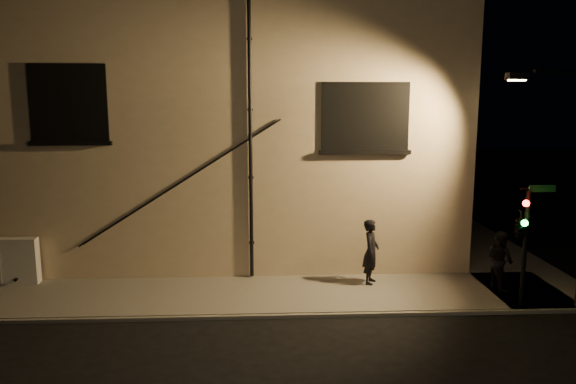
{
  "coord_description": "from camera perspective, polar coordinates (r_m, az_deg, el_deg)",
  "views": [
    {
      "loc": [
        -1.52,
        -13.6,
        5.6
      ],
      "look_at": [
        -0.75,
        1.8,
        2.95
      ],
      "focal_mm": 35.0,
      "sensor_mm": 36.0,
      "label": 1
    }
  ],
  "objects": [
    {
      "name": "ground",
      "position": [
        14.78,
        3.34,
        -12.52
      ],
      "size": [
        90.0,
        90.0,
        0.0
      ],
      "primitive_type": "plane",
      "color": "black"
    },
    {
      "name": "sidewalk",
      "position": [
        19.02,
        5.6,
        -7.22
      ],
      "size": [
        21.0,
        16.0,
        0.12
      ],
      "color": "slate",
      "rests_on": "ground"
    },
    {
      "name": "building",
      "position": [
        22.67,
        -6.64,
        6.67
      ],
      "size": [
        16.2,
        12.23,
        8.8
      ],
      "color": "beige",
      "rests_on": "ground"
    },
    {
      "name": "utility_cabinet",
      "position": [
        18.61,
        -27.04,
        -6.27
      ],
      "size": [
        2.08,
        0.35,
        1.37
      ],
      "primitive_type": "cube",
      "color": "silver",
      "rests_on": "sidewalk"
    },
    {
      "name": "pedestrian_a",
      "position": [
        16.75,
        8.42,
        -6.01
      ],
      "size": [
        0.68,
        0.82,
        1.92
      ],
      "primitive_type": "imported",
      "rotation": [
        0.0,
        0.0,
        1.21
      ],
      "color": "black",
      "rests_on": "sidewalk"
    },
    {
      "name": "pedestrian_b",
      "position": [
        17.22,
        20.73,
        -6.47
      ],
      "size": [
        0.85,
        0.98,
        1.71
      ],
      "primitive_type": "imported",
      "rotation": [
        0.0,
        0.0,
        1.85
      ],
      "color": "black",
      "rests_on": "sidewalk"
    },
    {
      "name": "traffic_signal",
      "position": [
        15.69,
        22.58,
        -3.24
      ],
      "size": [
        1.2,
        1.88,
        3.21
      ],
      "color": "black",
      "rests_on": "sidewalk"
    }
  ]
}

